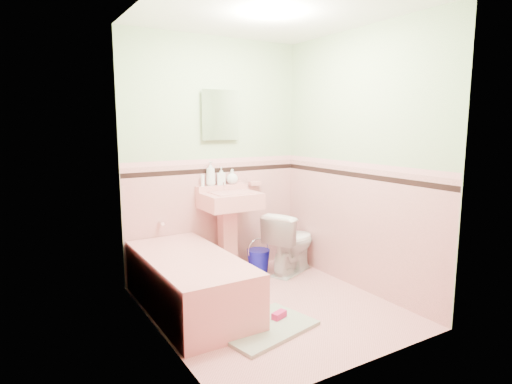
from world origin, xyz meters
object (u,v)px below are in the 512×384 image
medicine_cabinet (220,115)px  toilet (291,242)px  bucket (258,261)px  soap_bottle_mid (221,176)px  sink (230,235)px  bathtub (190,284)px  soap_bottle_left (211,173)px  soap_bottle_right (232,177)px  shoe (279,315)px

medicine_cabinet → toilet: bearing=-33.5°
bucket → medicine_cabinet: bearing=143.9°
soap_bottle_mid → sink: bearing=-88.3°
bathtub → medicine_cabinet: medicine_cabinet is taller
sink → soap_bottle_left: soap_bottle_left is taller
bathtub → soap_bottle_left: (0.55, 0.71, 0.87)m
medicine_cabinet → toilet: 1.56m
soap_bottle_left → medicine_cabinet: bearing=13.0°
sink → soap_bottle_right: size_ratio=5.70×
bathtub → medicine_cabinet: size_ratio=3.18×
sink → medicine_cabinet: 1.26m
bathtub → soap_bottle_right: soap_bottle_right is taller
bathtub → sink: bearing=37.9°
bucket → sink: bearing=174.7°
soap_bottle_left → soap_bottle_right: 0.26m
toilet → bucket: size_ratio=2.70×
bathtub → soap_bottle_right: (0.81, 0.71, 0.82)m
bucket → shoe: bearing=-113.3°
medicine_cabinet → soap_bottle_left: bearing=-167.0°
soap_bottle_right → shoe: size_ratio=1.19×
soap_bottle_left → bucket: 1.09m
sink → shoe: sink is taller
soap_bottle_right → medicine_cabinet: bearing=166.5°
soap_bottle_left → sink: bearing=-54.1°
soap_bottle_right → shoe: 1.67m
medicine_cabinet → soap_bottle_right: bearing=-13.5°
soap_bottle_mid → soap_bottle_right: (0.13, 0.00, -0.01)m
soap_bottle_right → bucket: size_ratio=0.63×
medicine_cabinet → soap_bottle_left: size_ratio=1.85×
sink → soap_bottle_mid: soap_bottle_mid is taller
shoe → sink: bearing=63.6°
shoe → bathtub: bearing=112.0°
sink → toilet: size_ratio=1.34×
sink → soap_bottle_mid: bearing=91.7°
soap_bottle_left → toilet: (0.76, -0.39, -0.76)m
sink → shoe: 1.22m
soap_bottle_right → soap_bottle_left: bearing=180.0°
shoe → soap_bottle_mid: bearing=64.8°
sink → toilet: sink is taller
toilet → bucket: (-0.30, 0.18, -0.21)m
medicine_cabinet → bucket: bearing=-36.1°
soap_bottle_right → shoe: bearing=-101.7°
sink → bucket: size_ratio=3.61×
soap_bottle_right → toilet: (0.51, -0.39, -0.71)m
sink → soap_bottle_right: soap_bottle_right is taller
sink → soap_bottle_left: size_ratio=3.56×
sink → soap_bottle_left: (-0.13, 0.18, 0.64)m
soap_bottle_right → soap_bottle_mid: bearing=180.0°
soap_bottle_right → bucket: 0.97m
soap_bottle_mid → soap_bottle_right: 0.13m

